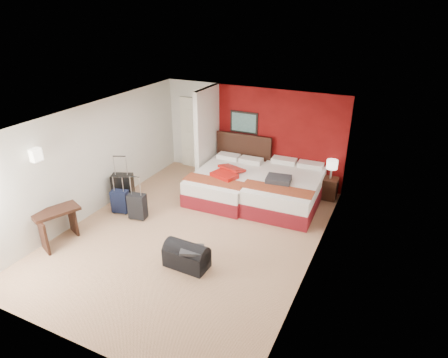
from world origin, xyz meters
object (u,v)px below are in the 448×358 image
Objects in this scene: bed_right at (286,191)px; table_lamp at (331,169)px; red_suitcase_open at (228,172)px; duffel_bag at (187,257)px; suitcase_navy at (120,202)px; bed_left at (226,183)px; desk at (58,226)px; suitcase_black at (123,190)px; suitcase_charcoal at (138,207)px; nightstand at (329,188)px.

bed_right is 4.66× the size of table_lamp.
duffel_bag is at bearing -62.59° from red_suitcase_open.
bed_right is at bearing 18.14° from suitcase_navy.
bed_left is 3.98m from desk.
bed_right is at bearing 76.22° from duffel_bag.
suitcase_charcoal is at bearing -53.87° from suitcase_black.
table_lamp is 0.85× the size of suitcase_charcoal.
table_lamp is (2.28, 1.03, 0.09)m from red_suitcase_open.
bed_right is at bearing 6.03° from bed_left.
bed_left is 2.31m from suitcase_charcoal.
desk is (-2.73, -0.41, 0.16)m from duffel_bag.
suitcase_charcoal reaches higher than suitcase_navy.
bed_right is at bearing 27.99° from suitcase_charcoal.
duffel_bag is at bearing -80.26° from bed_left.
bed_left is 3.70× the size of suitcase_charcoal.
nightstand is at bearing 66.79° from desk.
red_suitcase_open is at bearing -46.57° from bed_left.
desk is at bearing -130.23° from suitcase_charcoal.
duffel_bag is (-1.79, -3.88, -0.06)m from nightstand.
suitcase_charcoal is 0.70× the size of duffel_bag.
bed_left is at bearing 46.79° from suitcase_charcoal.
suitcase_navy is 2.64m from duffel_bag.
desk reaches higher than bed_left.
table_lamp is (0.00, 0.00, 0.51)m from nightstand.
bed_left is 0.94× the size of bed_right.
duffel_bag is at bearing -38.21° from suitcase_charcoal.
table_lamp is at bearing 41.96° from red_suitcase_open.
table_lamp is 5.06m from suitcase_navy.
bed_right is 3.89m from suitcase_navy.
suitcase_black is 1.39× the size of suitcase_navy.
suitcase_charcoal is at bearing 82.52° from desk.
nightstand is 1.03× the size of suitcase_navy.
suitcase_navy is (-1.91, -1.77, -0.42)m from red_suitcase_open.
red_suitcase_open is 2.32m from suitcase_charcoal.
table_lamp is at bearing 0.00° from nightstand.
desk is (-4.51, -4.29, 0.10)m from nightstand.
desk is at bearing -136.47° from table_lamp.
bed_right is at bearing 67.76° from desk.
table_lamp is 0.93× the size of suitcase_navy.
nightstand is at bearing 41.96° from red_suitcase_open.
suitcase_navy is (-0.53, 0.06, -0.02)m from suitcase_charcoal.
desk is at bearing -116.16° from suitcase_black.
red_suitcase_open is 2.53m from nightstand.
duffel_bag is at bearing -114.74° from table_lamp.
suitcase_black reaches higher than suitcase_navy.
suitcase_charcoal is (-2.76, -2.12, -0.05)m from bed_right.
nightstand is 0.61× the size of desk.
table_lamp is 0.67× the size of suitcase_black.
bed_left reaches higher than nightstand.
red_suitcase_open is at bearing -169.96° from bed_right.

